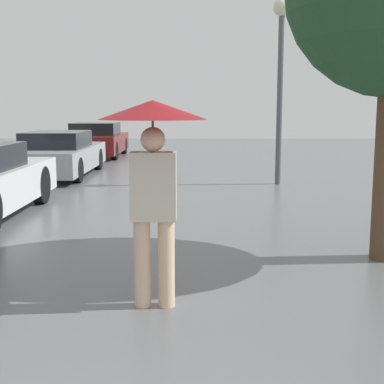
# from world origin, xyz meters

# --- Properties ---
(pedestrian) EXTENTS (0.91, 0.91, 1.77)m
(pedestrian) POSITION_xyz_m (-0.15, 3.92, 1.35)
(pedestrian) COLOR beige
(pedestrian) RESTS_ON ground_plane
(parked_car_third) EXTENTS (1.65, 4.40, 1.13)m
(parked_car_third) POSITION_xyz_m (-3.20, 13.03, 0.54)
(parked_car_third) COLOR #9EA3A8
(parked_car_third) RESTS_ON ground_plane
(parked_car_farthest) EXTENTS (1.78, 4.00, 1.20)m
(parked_car_farthest) POSITION_xyz_m (-3.21, 18.48, 0.57)
(parked_car_farthest) COLOR maroon
(parked_car_farthest) RESTS_ON ground_plane
(street_lamp) EXTENTS (0.38, 0.38, 4.05)m
(street_lamp) POSITION_xyz_m (2.13, 11.51, 2.84)
(street_lamp) COLOR #515456
(street_lamp) RESTS_ON ground_plane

